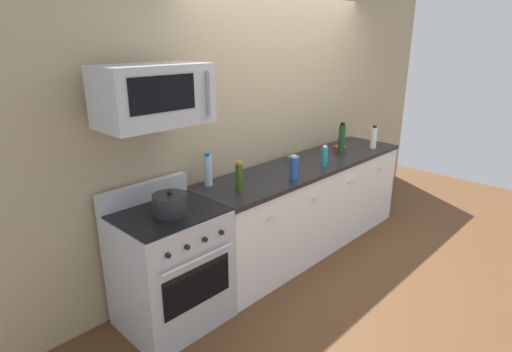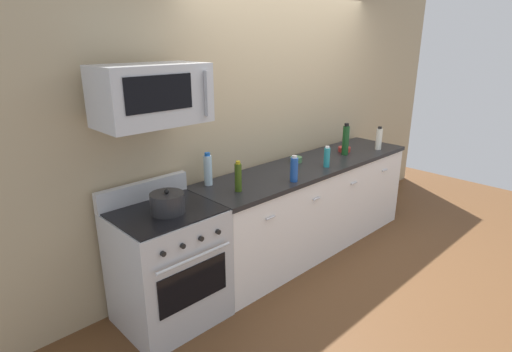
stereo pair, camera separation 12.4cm
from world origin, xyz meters
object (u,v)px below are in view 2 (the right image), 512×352
bottle_soda_blue (294,169)px  bottle_vinegar_white (379,139)px  stockpot (167,203)px  bottle_wine_green (346,140)px  microwave (152,95)px  bottle_dish_soap (327,157)px  range_oven (168,265)px  bottle_olive_oil (238,177)px  bowl_red_small (344,149)px  bowl_green_glaze (296,159)px  bottle_water_clear (208,170)px

bottle_soda_blue → bottle_vinegar_white: bearing=2.1°
stockpot → bottle_wine_green: bearing=0.3°
microwave → bottle_soda_blue: 1.40m
microwave → bottle_dish_soap: size_ratio=3.62×
bottle_dish_soap → bottle_soda_blue: (-0.55, -0.06, 0.01)m
bottle_dish_soap → bottle_wine_green: bottle_wine_green is taller
stockpot → bottle_soda_blue: bearing=-8.7°
bottle_dish_soap → bottle_soda_blue: 0.55m
microwave → stockpot: (-0.00, -0.10, -0.75)m
bottle_vinegar_white → range_oven: bearing=176.2°
bottle_soda_blue → bottle_olive_oil: bottle_olive_oil is taller
bowl_red_small → stockpot: (-2.32, -0.09, 0.05)m
microwave → bowl_green_glaze: microwave is taller
bottle_dish_soap → bottle_olive_oil: bottle_olive_oil is taller
bowl_green_glaze → bottle_soda_blue: bearing=-141.2°
range_oven → bottle_wine_green: 2.30m
range_oven → bottle_wine_green: (2.21, -0.04, 0.61)m
bottle_wine_green → stockpot: size_ratio=1.39×
bottle_wine_green → bottle_soda_blue: bottle_wine_green is taller
bottle_water_clear → bottle_soda_blue: size_ratio=1.21×
bottle_dish_soap → bottle_wine_green: (0.50, 0.13, 0.06)m
bottle_soda_blue → stockpot: (-1.16, 0.18, -0.03)m
bottle_vinegar_white → bowl_red_small: (-0.35, 0.21, -0.10)m
range_oven → bowl_red_small: bearing=0.9°
bowl_green_glaze → bowl_red_small: bowl_green_glaze is taller
microwave → bottle_water_clear: bearing=16.7°
bottle_dish_soap → bottle_water_clear: bottle_water_clear is taller
bottle_vinegar_white → bowl_red_small: size_ratio=1.93×
bottle_water_clear → stockpot: 0.64m
bottle_dish_soap → bottle_olive_oil: size_ratio=0.80×
microwave → bottle_soda_blue: bearing=-13.3°
microwave → bottle_olive_oil: bearing=-10.5°
bottle_wine_green → bottle_soda_blue: bearing=-169.8°
bowl_green_glaze → bottle_dish_soap: bearing=-73.8°
bowl_green_glaze → bowl_red_small: 0.70m
bottle_dish_soap → bowl_red_small: bearing=19.0°
microwave → bowl_green_glaze: 1.81m
bottle_dish_soap → bottle_water_clear: size_ratio=0.73×
bottle_dish_soap → bowl_green_glaze: bearing=106.2°
bottle_olive_oil → stockpot: size_ratio=1.05×
microwave → bottle_dish_soap: bearing=-7.2°
microwave → bottle_vinegar_white: microwave is taller
bottle_vinegar_white → bowl_green_glaze: bottle_vinegar_white is taller
range_oven → bottle_wine_green: bottle_wine_green is taller
bottle_wine_green → bottle_olive_oil: bearing=-178.7°
bottle_water_clear → bottle_soda_blue: bottle_water_clear is taller
bottle_vinegar_white → bowl_red_small: 0.42m
bottle_water_clear → bottle_soda_blue: 0.74m
bottle_wine_green → range_oven: bearing=178.9°
bottle_soda_blue → bowl_green_glaze: bottle_soda_blue is taller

